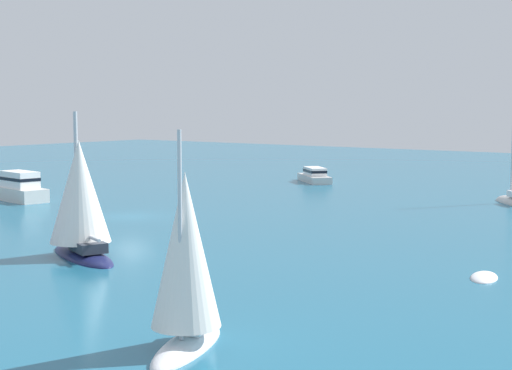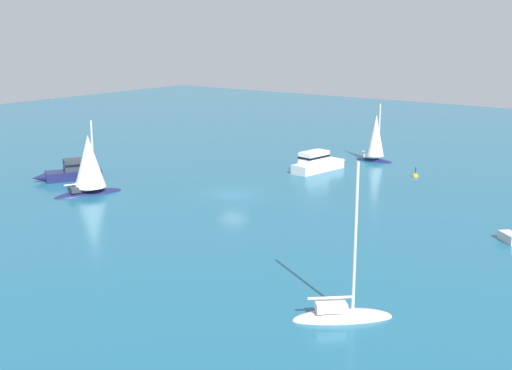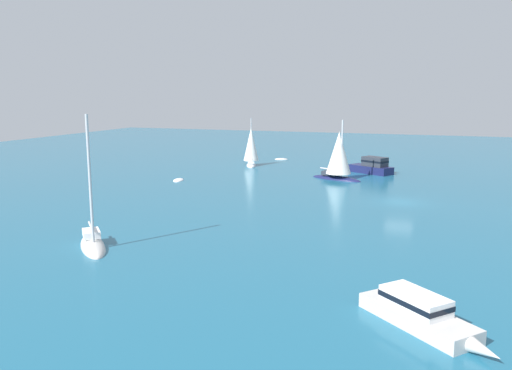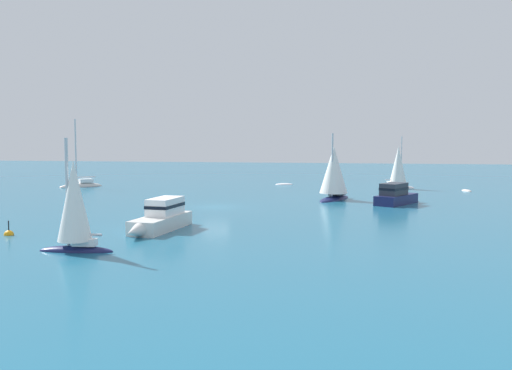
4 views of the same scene
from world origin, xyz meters
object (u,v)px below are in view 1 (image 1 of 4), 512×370
Objects in this scene: launch at (314,176)px; channel_buoy at (81,186)px; tender at (484,278)px; ketch_1 at (80,204)px; sloop at (186,270)px; powerboat at (15,188)px.

channel_buoy is at bearing 89.47° from launch.
launch is 21.63m from channel_buoy.
ketch_1 is (7.03, -17.28, 2.54)m from tender.
sloop is 5.24× the size of channel_buoy.
channel_buoy is at bearing -19.34° from ketch_1.
launch is 4.53× the size of channel_buoy.
launch is 0.82× the size of ketch_1.
powerboat is 1.14× the size of ketch_1.
powerboat is at bearing -112.69° from tender.
tender is 39.24m from powerboat.
sloop is (45.40, 24.53, 1.79)m from launch.
tender is 1.94× the size of channel_buoy.
ketch_1 is 5.53× the size of channel_buoy.
powerboat is 6.28× the size of channel_buoy.
sloop is 48.88m from channel_buoy.
launch is 2.33× the size of tender.
tender is at bearing -178.84° from powerboat.
launch is 51.63m from sloop.
ketch_1 is 15.67m from sloop.
channel_buoy is (-21.68, -25.35, -2.53)m from ketch_1.
launch is at bearing 137.93° from channel_buoy.
tender is 0.31× the size of powerboat.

